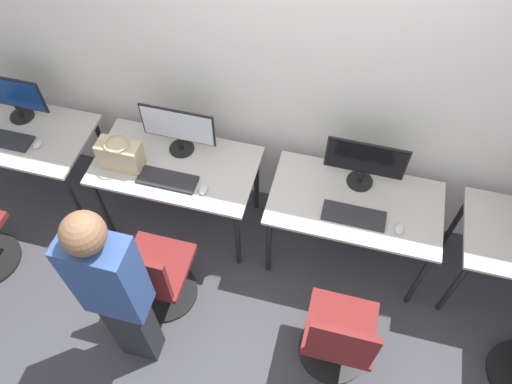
{
  "coord_description": "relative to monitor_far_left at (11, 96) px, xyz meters",
  "views": [
    {
      "loc": [
        0.47,
        -1.69,
        3.5
      ],
      "look_at": [
        0.0,
        0.13,
        0.87
      ],
      "focal_mm": 35.0,
      "sensor_mm": 36.0,
      "label": 1
    }
  ],
  "objects": [
    {
      "name": "office_chair_right",
      "position": [
        2.65,
        -0.98,
        -0.57
      ],
      "size": [
        0.48,
        0.48,
        0.9
      ],
      "color": "black",
      "rests_on": "ground_plane"
    },
    {
      "name": "person_left",
      "position": [
        1.36,
        -1.24,
        -0.03
      ],
      "size": [
        0.36,
        0.22,
        1.66
      ],
      "color": "#232328",
      "rests_on": "ground_plane"
    },
    {
      "name": "office_chair_left",
      "position": [
        1.37,
        -0.87,
        -0.57
      ],
      "size": [
        0.48,
        0.48,
        0.9
      ],
      "color": "black",
      "rests_on": "ground_plane"
    },
    {
      "name": "mouse_right",
      "position": [
        2.89,
        -0.3,
        -0.2
      ],
      "size": [
        0.06,
        0.09,
        0.03
      ],
      "color": "silver",
      "rests_on": "desk_right"
    },
    {
      "name": "keyboard_far_left",
      "position": [
        -0.0,
        -0.25,
        -0.21
      ],
      "size": [
        0.42,
        0.16,
        0.02
      ],
      "color": "#262628",
      "rests_on": "desk_far_left"
    },
    {
      "name": "mouse_far_left",
      "position": [
        0.26,
        -0.24,
        -0.2
      ],
      "size": [
        0.06,
        0.09,
        0.03
      ],
      "color": "silver",
      "rests_on": "desk_far_left"
    },
    {
      "name": "desk_right",
      "position": [
        2.6,
        -0.15,
        -0.3
      ],
      "size": [
        1.17,
        0.64,
        0.72
      ],
      "color": "#BCB7AD",
      "rests_on": "ground_plane"
    },
    {
      "name": "keyboard_right",
      "position": [
        2.6,
        -0.27,
        -0.21
      ],
      "size": [
        0.42,
        0.16,
        0.02
      ],
      "color": "#262628",
      "rests_on": "desk_right"
    },
    {
      "name": "monitor_right",
      "position": [
        2.6,
        0.03,
        0.0
      ],
      "size": [
        0.53,
        0.18,
        0.39
      ],
      "color": "black",
      "rests_on": "desk_right"
    },
    {
      "name": "keyboard_left",
      "position": [
        1.3,
        -0.3,
        -0.21
      ],
      "size": [
        0.42,
        0.16,
        0.02
      ],
      "color": "#262628",
      "rests_on": "desk_left"
    },
    {
      "name": "handbag",
      "position": [
        0.95,
        -0.25,
        -0.1
      ],
      "size": [
        0.3,
        0.18,
        0.25
      ],
      "color": "tan",
      "rests_on": "desk_left"
    },
    {
      "name": "mouse_left",
      "position": [
        1.57,
        -0.32,
        -0.2
      ],
      "size": [
        0.06,
        0.09,
        0.03
      ],
      "color": "silver",
      "rests_on": "desk_left"
    },
    {
      "name": "monitor_left",
      "position": [
        1.3,
        -0.0,
        0.0
      ],
      "size": [
        0.53,
        0.18,
        0.39
      ],
      "color": "black",
      "rests_on": "desk_left"
    },
    {
      "name": "desk_far_left",
      "position": [
        -0.0,
        -0.15,
        -0.3
      ],
      "size": [
        1.17,
        0.64,
        0.72
      ],
      "color": "#BCB7AD",
      "rests_on": "ground_plane"
    },
    {
      "name": "monitor_far_left",
      "position": [
        0.0,
        0.0,
        0.0
      ],
      "size": [
        0.53,
        0.18,
        0.39
      ],
      "color": "black",
      "rests_on": "desk_far_left"
    },
    {
      "name": "ground_plane",
      "position": [
        1.95,
        -0.47,
        -0.94
      ],
      "size": [
        20.0,
        20.0,
        0.0
      ],
      "primitive_type": "plane",
      "color": "#3D3D42"
    },
    {
      "name": "wall_back",
      "position": [
        1.95,
        0.29,
        0.46
      ],
      "size": [
        12.0,
        0.05,
        2.8
      ],
      "color": "silver",
      "rests_on": "ground_plane"
    },
    {
      "name": "desk_left",
      "position": [
        1.3,
        -0.15,
        -0.3
      ],
      "size": [
        1.17,
        0.64,
        0.72
      ],
      "color": "#BCB7AD",
      "rests_on": "ground_plane"
    }
  ]
}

